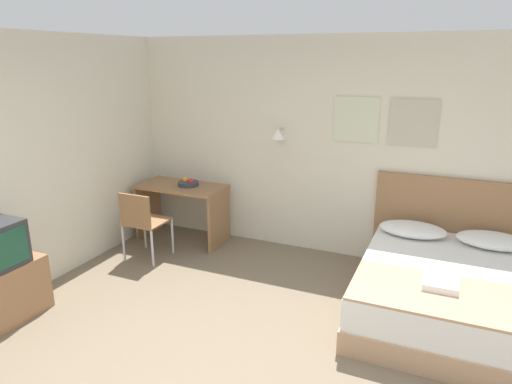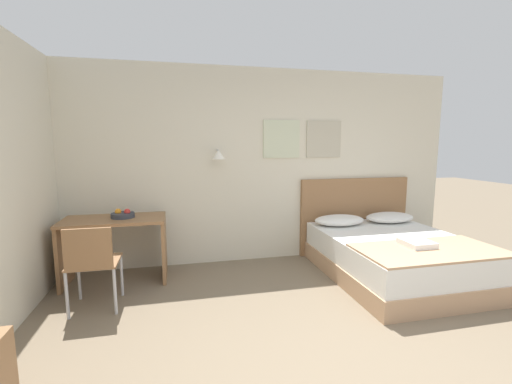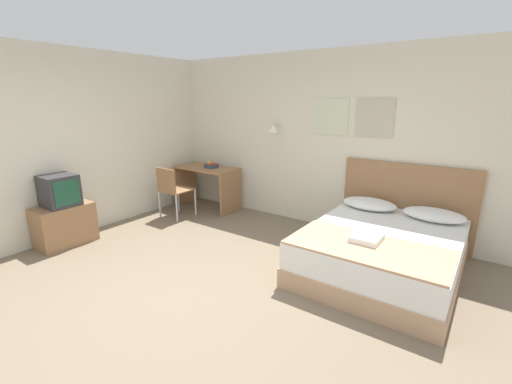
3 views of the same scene
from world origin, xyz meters
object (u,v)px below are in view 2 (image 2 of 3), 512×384
at_px(pillow_right, 390,217).
at_px(bed, 395,257).
at_px(headboard, 354,216).
at_px(throw_blanket, 430,250).
at_px(fruit_bowl, 123,215).
at_px(desk, 115,238).
at_px(pillow_left, 339,220).
at_px(folded_towel_near_foot, 417,243).
at_px(desk_chair, 92,260).

bearing_deg(pillow_right, bed, -118.76).
xyz_separation_m(headboard, throw_blanket, (0.00, -1.59, -0.04)).
height_order(pillow_right, fruit_bowl, fruit_bowl).
xyz_separation_m(pillow_right, desk, (-3.72, -0.07, -0.05)).
xyz_separation_m(pillow_left, fruit_bowl, (-2.83, -0.05, 0.22)).
distance_m(bed, pillow_right, 0.88).
relative_size(bed, folded_towel_near_foot, 6.08).
bearing_deg(bed, pillow_left, 118.76).
xyz_separation_m(pillow_right, fruit_bowl, (-3.62, -0.05, 0.22)).
height_order(bed, throw_blanket, throw_blanket).
distance_m(bed, desk, 3.40).
height_order(bed, folded_towel_near_foot, folded_towel_near_foot).
xyz_separation_m(bed, pillow_right, (0.40, 0.72, 0.33)).
relative_size(bed, fruit_bowl, 7.38).
distance_m(bed, headboard, 1.06).
distance_m(throw_blanket, desk_chair, 3.45).
height_order(desk_chair, fruit_bowl, fruit_bowl).
bearing_deg(pillow_left, folded_towel_near_foot, -73.66).
distance_m(desk, desk_chair, 0.75).
xyz_separation_m(bed, desk, (-3.32, 0.65, 0.28)).
relative_size(pillow_left, throw_blanket, 0.46).
height_order(throw_blanket, desk_chair, desk_chair).
bearing_deg(throw_blanket, desk, 159.82).
bearing_deg(throw_blanket, fruit_bowl, 158.90).
distance_m(headboard, fruit_bowl, 3.25).
distance_m(desk_chair, fruit_bowl, 0.84).
bearing_deg(folded_towel_near_foot, pillow_left, 106.34).
relative_size(bed, throw_blanket, 1.28).
bearing_deg(throw_blanket, pillow_left, 107.00).
relative_size(pillow_right, desk_chair, 0.82).
height_order(headboard, pillow_right, headboard).
relative_size(throw_blanket, fruit_bowl, 5.75).
xyz_separation_m(desk, desk_chair, (-0.09, -0.74, -0.01)).
relative_size(headboard, pillow_left, 2.40).
distance_m(bed, fruit_bowl, 3.34).
relative_size(bed, headboard, 1.16).
height_order(pillow_left, pillow_right, same).
bearing_deg(fruit_bowl, desk, -166.48).
xyz_separation_m(bed, desk_chair, (-3.41, -0.09, 0.27)).
bearing_deg(throw_blanket, pillow_right, 73.00).
height_order(pillow_left, folded_towel_near_foot, pillow_left).
relative_size(pillow_left, desk_chair, 0.82).
height_order(throw_blanket, desk, desk).
bearing_deg(fruit_bowl, bed, -11.76).
relative_size(throw_blanket, desk_chair, 1.78).
xyz_separation_m(folded_towel_near_foot, desk_chair, (-3.36, 0.34, -0.04)).
bearing_deg(folded_towel_near_foot, headboard, 87.76).
bearing_deg(desk_chair, pillow_left, 15.11).
bearing_deg(folded_towel_near_foot, pillow_right, 68.62).
relative_size(headboard, fruit_bowl, 6.38).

